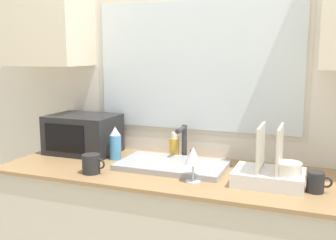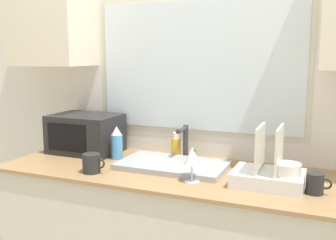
{
  "view_description": "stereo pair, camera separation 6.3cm",
  "coord_description": "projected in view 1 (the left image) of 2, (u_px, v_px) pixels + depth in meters",
  "views": [
    {
      "loc": [
        0.7,
        -1.6,
        1.54
      ],
      "look_at": [
        -0.03,
        0.3,
        1.19
      ],
      "focal_mm": 42.0,
      "sensor_mm": 36.0,
      "label": 1
    },
    {
      "loc": [
        0.76,
        -1.58,
        1.54
      ],
      "look_at": [
        -0.03,
        0.3,
        1.19
      ],
      "focal_mm": 42.0,
      "sensor_mm": 36.0,
      "label": 2
    }
  ],
  "objects": [
    {
      "name": "wall_back",
      "position": [
        195.0,
        74.0,
        2.36
      ],
      "size": [
        6.0,
        0.38,
        2.6
      ],
      "color": "silver",
      "rests_on": "ground_plane"
    },
    {
      "name": "sink_basin",
      "position": [
        173.0,
        165.0,
        2.18
      ],
      "size": [
        0.59,
        0.35,
        0.03
      ],
      "color": "#9EA0A5",
      "rests_on": "countertop"
    },
    {
      "name": "faucet",
      "position": [
        184.0,
        140.0,
        2.33
      ],
      "size": [
        0.08,
        0.15,
        0.21
      ],
      "color": "#333338",
      "rests_on": "countertop"
    },
    {
      "name": "microwave",
      "position": [
        83.0,
        134.0,
        2.5
      ],
      "size": [
        0.42,
        0.31,
        0.24
      ],
      "color": "#232326",
      "rests_on": "countertop"
    },
    {
      "name": "dish_rack",
      "position": [
        271.0,
        172.0,
        1.88
      ],
      "size": [
        0.33,
        0.24,
        0.29
      ],
      "color": "white",
      "rests_on": "countertop"
    },
    {
      "name": "spray_bottle",
      "position": [
        115.0,
        144.0,
        2.34
      ],
      "size": [
        0.07,
        0.07,
        0.2
      ],
      "color": "#4C99D8",
      "rests_on": "countertop"
    },
    {
      "name": "soap_bottle",
      "position": [
        174.0,
        147.0,
        2.38
      ],
      "size": [
        0.06,
        0.06,
        0.16
      ],
      "color": "gold",
      "rests_on": "countertop"
    },
    {
      "name": "mug_near_sink",
      "position": [
        91.0,
        164.0,
        2.07
      ],
      "size": [
        0.13,
        0.09,
        0.1
      ],
      "color": "#262628",
      "rests_on": "countertop"
    },
    {
      "name": "wine_glass",
      "position": [
        193.0,
        156.0,
        1.92
      ],
      "size": [
        0.08,
        0.08,
        0.18
      ],
      "color": "silver",
      "rests_on": "countertop"
    },
    {
      "name": "mug_by_rack",
      "position": [
        316.0,
        182.0,
        1.79
      ],
      "size": [
        0.11,
        0.08,
        0.1
      ],
      "color": "#262628",
      "rests_on": "countertop"
    }
  ]
}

